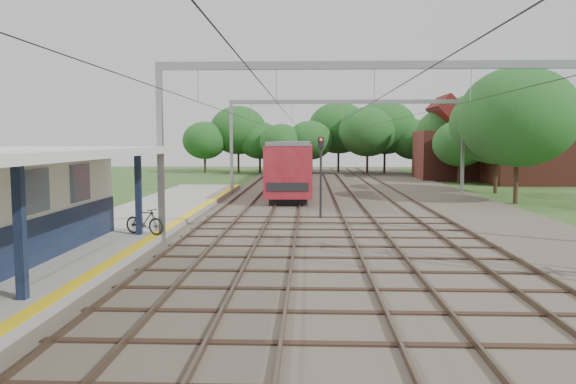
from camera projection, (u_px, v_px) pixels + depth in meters
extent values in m
cube|color=#473D33|center=(359.00, 202.00, 36.58)|extent=(18.00, 90.00, 0.10)
cube|color=gray|center=(89.00, 243.00, 21.07)|extent=(5.00, 52.00, 0.35)
cube|color=yellow|center=(149.00, 239.00, 20.98)|extent=(0.45, 52.00, 0.01)
cube|color=#101A34|center=(20.00, 231.00, 12.89)|extent=(0.22, 0.22, 3.20)
cube|color=#101A34|center=(138.00, 194.00, 21.85)|extent=(0.22, 0.22, 3.20)
cube|color=brown|center=(233.00, 199.00, 36.88)|extent=(0.07, 88.00, 0.15)
cube|color=brown|center=(255.00, 199.00, 36.82)|extent=(0.07, 88.00, 0.15)
cube|color=brown|center=(279.00, 199.00, 36.77)|extent=(0.07, 88.00, 0.15)
cube|color=brown|center=(301.00, 199.00, 36.71)|extent=(0.07, 88.00, 0.15)
cube|color=brown|center=(335.00, 200.00, 36.63)|extent=(0.07, 88.00, 0.15)
cube|color=brown|center=(357.00, 200.00, 36.58)|extent=(0.07, 88.00, 0.15)
cube|color=brown|center=(391.00, 200.00, 36.50)|extent=(0.07, 88.00, 0.15)
cube|color=brown|center=(413.00, 200.00, 36.44)|extent=(0.07, 88.00, 0.15)
cube|color=gray|center=(160.00, 154.00, 21.67)|extent=(0.22, 0.22, 7.00)
cube|color=gray|center=(383.00, 65.00, 21.05)|extent=(17.00, 0.20, 0.30)
cube|color=gray|center=(231.00, 148.00, 41.58)|extent=(0.22, 0.22, 7.00)
cube|color=gray|center=(463.00, 148.00, 40.95)|extent=(0.22, 0.22, 7.00)
cube|color=gray|center=(347.00, 102.00, 40.96)|extent=(17.00, 0.20, 0.30)
cylinder|color=black|center=(244.00, 118.00, 36.36)|extent=(0.02, 88.00, 0.02)
cylinder|color=black|center=(290.00, 118.00, 36.25)|extent=(0.02, 88.00, 0.02)
cylinder|color=black|center=(347.00, 118.00, 36.12)|extent=(0.02, 88.00, 0.02)
cylinder|color=black|center=(403.00, 117.00, 35.98)|extent=(0.02, 88.00, 0.02)
cylinder|color=#382619|center=(220.00, 162.00, 67.82)|extent=(0.28, 0.28, 2.88)
ellipsoid|color=#19471B|center=(220.00, 133.00, 67.50)|extent=(6.72, 6.72, 5.76)
cylinder|color=#382619|center=(271.00, 163.00, 69.61)|extent=(0.28, 0.28, 2.52)
ellipsoid|color=#19471B|center=(271.00, 138.00, 69.33)|extent=(5.88, 5.88, 5.04)
cylinder|color=#382619|center=(319.00, 161.00, 66.37)|extent=(0.28, 0.28, 3.24)
ellipsoid|color=#19471B|center=(320.00, 127.00, 66.01)|extent=(7.56, 7.56, 6.48)
cylinder|color=#382619|center=(368.00, 163.00, 68.16)|extent=(0.28, 0.28, 2.70)
ellipsoid|color=#19471B|center=(369.00, 135.00, 67.86)|extent=(6.30, 6.30, 5.40)
cylinder|color=#382619|center=(484.00, 176.00, 44.05)|extent=(0.28, 0.28, 2.52)
ellipsoid|color=#19471B|center=(485.00, 136.00, 43.77)|extent=(5.88, 5.88, 5.04)
cylinder|color=#382619|center=(442.00, 165.00, 59.94)|extent=(0.28, 0.28, 2.88)
ellipsoid|color=#19471B|center=(443.00, 132.00, 59.61)|extent=(6.72, 6.72, 5.76)
cube|color=brown|center=(528.00, 160.00, 51.68)|extent=(7.00, 6.00, 4.50)
cube|color=#5C1917|center=(530.00, 125.00, 51.39)|extent=(4.99, 6.12, 4.99)
cube|color=brown|center=(457.00, 155.00, 57.81)|extent=(8.00, 6.00, 5.00)
cube|color=#5C1917|center=(458.00, 122.00, 57.50)|extent=(5.52, 6.12, 5.52)
imported|color=black|center=(144.00, 221.00, 21.94)|extent=(1.85, 1.13, 1.08)
cube|color=black|center=(292.00, 190.00, 42.07)|extent=(2.32, 16.57, 0.44)
cube|color=maroon|center=(292.00, 166.00, 41.91)|extent=(2.90, 18.01, 3.15)
cube|color=black|center=(292.00, 162.00, 41.88)|extent=(2.94, 16.57, 0.90)
cube|color=slate|center=(292.00, 143.00, 41.75)|extent=(2.67, 18.01, 0.28)
cube|color=black|center=(297.00, 175.00, 60.59)|extent=(2.32, 16.57, 0.44)
cube|color=maroon|center=(297.00, 158.00, 60.42)|extent=(2.90, 18.01, 3.15)
cube|color=black|center=(297.00, 155.00, 60.39)|extent=(2.94, 16.57, 0.90)
cube|color=slate|center=(297.00, 142.00, 60.27)|extent=(2.67, 18.01, 0.28)
cylinder|color=black|center=(321.00, 182.00, 28.41)|extent=(0.15, 0.15, 3.82)
cube|color=black|center=(321.00, 143.00, 28.22)|extent=(0.32, 0.25, 0.52)
sphere|color=red|center=(321.00, 140.00, 28.11)|extent=(0.13, 0.13, 0.13)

